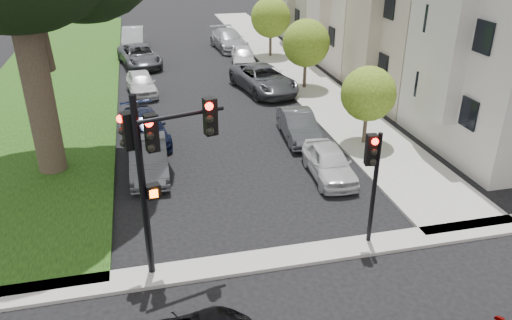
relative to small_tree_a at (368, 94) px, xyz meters
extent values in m
plane|color=black|center=(-6.20, -9.54, -2.45)|extent=(140.00, 140.00, 0.00)
cube|color=black|center=(-15.20, 14.46, -2.39)|extent=(8.00, 44.00, 0.12)
cube|color=#9F9C8D|center=(0.55, 14.46, -2.39)|extent=(3.50, 44.00, 0.12)
cube|color=#9F9C8D|center=(-6.20, -7.54, -2.39)|extent=(60.00, 1.00, 0.12)
cube|color=#A7A295|center=(2.45, -1.54, 2.05)|extent=(0.70, 2.20, 5.50)
cube|color=black|center=(2.75, -1.54, 3.05)|extent=(0.08, 3.60, 6.00)
cube|color=gray|center=(6.30, 5.96, 2.55)|extent=(7.00, 7.40, 10.00)
cube|color=gray|center=(2.45, 5.96, 2.05)|extent=(0.70, 2.20, 5.50)
cube|color=black|center=(2.75, 5.96, 3.05)|extent=(0.08, 3.60, 6.00)
cube|color=beige|center=(2.45, 13.46, 2.05)|extent=(0.70, 2.20, 5.50)
cylinder|color=#362218|center=(-13.65, 0.40, 1.53)|extent=(1.10, 1.10, 7.97)
cylinder|color=#362218|center=(0.00, 0.00, -1.58)|extent=(0.18, 0.18, 1.76)
sphere|color=#516814|center=(0.00, 0.00, 0.01)|extent=(2.46, 2.46, 2.46)
cylinder|color=#362218|center=(0.00, 8.73, -1.44)|extent=(0.20, 0.20, 2.02)
sphere|color=#516814|center=(0.00, 8.73, 0.37)|extent=(2.83, 2.83, 2.83)
cylinder|color=#362218|center=(0.00, 16.96, -1.40)|extent=(0.21, 0.21, 2.10)
sphere|color=#516814|center=(0.00, 16.96, 0.49)|extent=(2.95, 2.95, 2.95)
cylinder|color=black|center=(-10.00, -7.34, 0.31)|extent=(0.23, 0.23, 5.52)
cylinder|color=black|center=(-8.83, -7.34, 2.43)|extent=(2.29, 0.73, 0.13)
cube|color=black|center=(-9.63, -7.34, 2.01)|extent=(0.38, 0.35, 1.01)
cube|color=black|center=(-8.09, -7.34, 2.32)|extent=(0.38, 0.35, 1.01)
cube|color=black|center=(-10.21, -7.07, 2.01)|extent=(0.35, 0.38, 1.01)
sphere|color=#FF0C05|center=(-9.63, -7.49, 2.34)|extent=(0.21, 0.21, 0.21)
sphere|color=black|center=(-9.63, -7.49, 1.67)|extent=(0.21, 0.21, 0.21)
cube|color=black|center=(-9.73, -7.34, 0.31)|extent=(0.43, 0.35, 0.40)
cube|color=#FF5905|center=(-9.73, -7.48, 0.31)|extent=(0.23, 0.03, 0.23)
cylinder|color=black|center=(-3.15, -7.34, -0.54)|extent=(0.16, 0.16, 3.84)
cube|color=black|center=(-3.40, -7.34, 0.88)|extent=(0.34, 0.31, 0.96)
sphere|color=#FF0C05|center=(-3.40, -7.49, 1.20)|extent=(0.20, 0.20, 0.20)
imported|color=silver|center=(-2.74, -2.69, -1.81)|extent=(1.73, 3.86, 1.29)
imported|color=#3F4247|center=(-2.74, 1.40, -1.80)|extent=(1.67, 4.08, 1.31)
imported|color=#3F4247|center=(-2.57, 8.86, -1.68)|extent=(3.62, 5.98, 1.55)
imported|color=silver|center=(-2.51, 15.04, -1.77)|extent=(2.19, 4.22, 1.37)
imported|color=#999BA0|center=(-2.60, 20.22, -1.68)|extent=(2.65, 5.49, 1.54)
imported|color=#3F4247|center=(-9.78, -0.74, -1.76)|extent=(1.54, 4.26, 1.40)
imported|color=black|center=(-9.83, 2.80, -1.80)|extent=(2.48, 4.76, 1.32)
imported|color=silver|center=(-9.78, 10.00, -1.78)|extent=(1.95, 4.09, 1.35)
imported|color=#3F4247|center=(-9.72, 16.63, -1.72)|extent=(3.35, 5.63, 1.46)
imported|color=#999BA0|center=(-10.06, 22.62, -1.66)|extent=(1.93, 4.90, 1.59)
camera|label=1|loc=(-9.74, -19.49, 6.93)|focal=35.00mm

